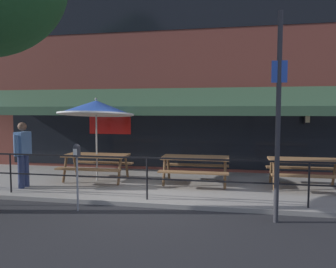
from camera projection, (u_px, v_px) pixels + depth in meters
name	position (u px, v px, depth m)	size (l,w,h in m)	color
ground_plane	(144.00, 207.00, 7.14)	(120.00, 120.00, 0.00)	#232326
patio_deck	(162.00, 185.00, 9.10)	(15.00, 4.00, 0.10)	gray
restaurant_building	(175.00, 58.00, 11.00)	(15.00, 1.60, 7.78)	brown
patio_railing	(147.00, 169.00, 7.38)	(13.84, 0.04, 0.97)	black
picnic_table_left	(96.00, 160.00, 9.31)	(1.80, 1.42, 0.76)	brown
picnic_table_centre	(195.00, 163.00, 8.87)	(1.80, 1.42, 0.76)	brown
picnic_table_right	(305.00, 165.00, 8.41)	(1.80, 1.42, 0.76)	brown
patio_umbrella_left	(96.00, 108.00, 9.25)	(2.14, 2.14, 2.38)	#B7B2A8
pedestrian_walking	(23.00, 151.00, 8.52)	(0.27, 0.62, 1.71)	navy
parking_meter_far	(77.00, 157.00, 6.83)	(0.15, 0.16, 1.42)	gray
street_sign_pole	(278.00, 116.00, 6.06)	(0.28, 0.09, 3.92)	#2D2D33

